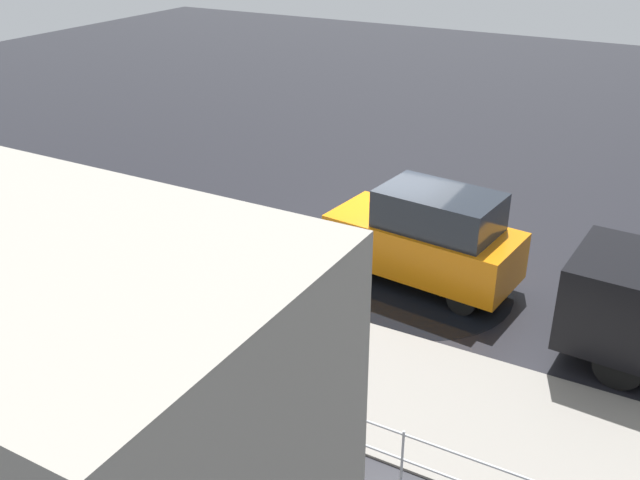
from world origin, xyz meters
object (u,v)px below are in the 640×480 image
fire_hydrant (215,259)px  pedestrian (164,231)px  moving_hatchback (427,237)px  sign_post (122,233)px

fire_hydrant → pedestrian: 1.23m
moving_hatchback → pedestrian: bearing=24.7°
pedestrian → sign_post: bearing=101.5°
fire_hydrant → sign_post: 2.29m
pedestrian → sign_post: (-0.30, 1.48, 0.62)m
fire_hydrant → sign_post: bearing=67.8°
fire_hydrant → sign_post: (0.74, 1.81, 1.18)m
fire_hydrant → sign_post: size_ratio=0.33×
moving_hatchback → sign_post: size_ratio=1.69×
pedestrian → fire_hydrant: bearing=-162.4°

